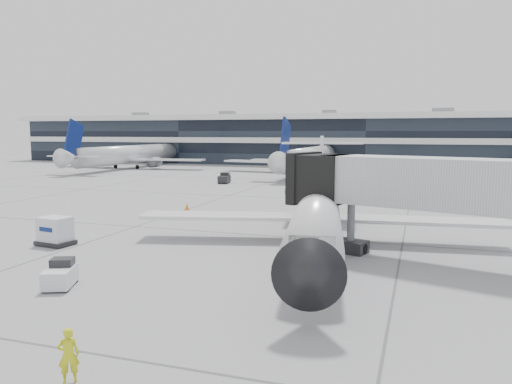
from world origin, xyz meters
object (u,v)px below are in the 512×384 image
(jet_bridge, at_px, (475,187))
(ramp_worker, at_px, (68,355))
(baggage_tug, at_px, (60,275))
(cargo_uld, at_px, (55,231))
(regional_jet, at_px, (318,207))

(jet_bridge, relative_size, ramp_worker, 11.21)
(baggage_tug, distance_m, cargo_uld, 9.56)
(regional_jet, relative_size, jet_bridge, 1.60)
(baggage_tug, height_order, cargo_uld, cargo_uld)
(regional_jet, height_order, ramp_worker, regional_jet)
(ramp_worker, distance_m, cargo_uld, 19.45)
(jet_bridge, distance_m, cargo_uld, 25.52)
(baggage_tug, bearing_deg, jet_bridge, 3.40)
(cargo_uld, bearing_deg, regional_jet, 29.59)
(cargo_uld, bearing_deg, baggage_tug, -40.21)
(jet_bridge, distance_m, ramp_worker, 21.14)
(regional_jet, bearing_deg, ramp_worker, -108.86)
(baggage_tug, xyz_separation_m, cargo_uld, (-6.33, 7.16, 0.33))
(regional_jet, xyz_separation_m, jet_bridge, (9.11, -4.13, 2.10))
(regional_jet, distance_m, baggage_tug, 16.68)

